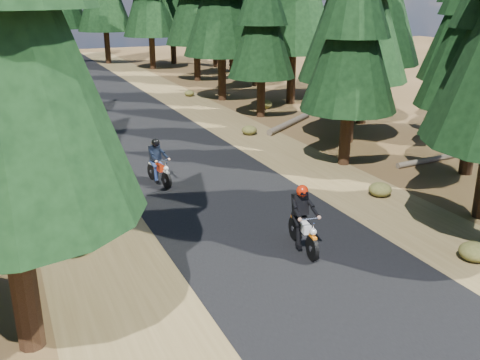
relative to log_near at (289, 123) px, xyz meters
name	(u,v)px	position (x,y,z in m)	size (l,w,h in m)	color
ground	(261,230)	(-7.32, -11.31, -0.16)	(120.00, 120.00, 0.00)	#423017
road	(202,180)	(-7.32, -6.31, -0.15)	(6.00, 100.00, 0.01)	black
shoulder_l	(77,198)	(-11.92, -6.31, -0.16)	(3.20, 100.00, 0.01)	brown
shoulder_r	(307,165)	(-2.72, -6.31, -0.16)	(3.20, 100.00, 0.01)	brown
log_near	(289,123)	(0.00, 0.00, 0.00)	(0.32, 0.32, 4.87)	#4C4233
log_far	(434,159)	(2.37, -8.13, -0.04)	(0.24, 0.24, 4.07)	#4C4233
understory_shrubs	(191,154)	(-6.83, -3.67, 0.11)	(15.63, 33.21, 0.68)	#474C1E
rider_lead	(303,229)	(-6.85, -12.95, 0.45)	(0.91, 2.10, 1.81)	white
rider_follow	(159,170)	(-8.92, -6.13, 0.41)	(0.88, 1.97, 1.69)	maroon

